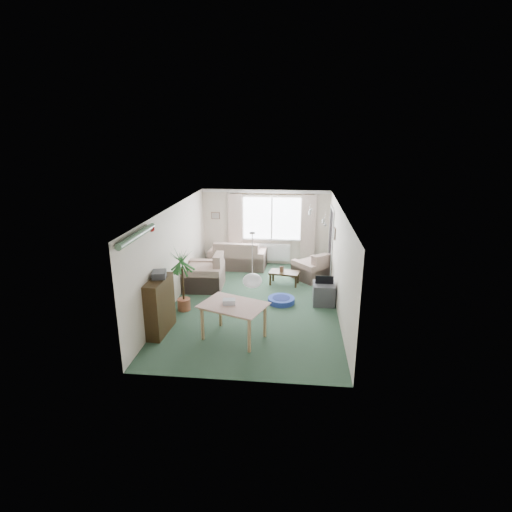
# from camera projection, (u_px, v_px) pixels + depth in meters

# --- Properties ---
(ground) EXTENTS (6.50, 6.50, 0.00)m
(ground) POSITION_uv_depth(u_px,v_px,m) (255.00, 303.00, 9.95)
(ground) COLOR #294532
(window) EXTENTS (1.80, 0.03, 1.30)m
(window) POSITION_uv_depth(u_px,v_px,m) (272.00, 218.00, 12.56)
(window) COLOR white
(curtain_rod) EXTENTS (2.60, 0.03, 0.03)m
(curtain_rod) POSITION_uv_depth(u_px,v_px,m) (272.00, 194.00, 12.26)
(curtain_rod) COLOR black
(curtain_left) EXTENTS (0.45, 0.08, 2.00)m
(curtain_left) POSITION_uv_depth(u_px,v_px,m) (235.00, 225.00, 12.64)
(curtain_left) COLOR beige
(curtain_right) EXTENTS (0.45, 0.08, 2.00)m
(curtain_right) POSITION_uv_depth(u_px,v_px,m) (308.00, 227.00, 12.42)
(curtain_right) COLOR beige
(radiator) EXTENTS (1.20, 0.10, 0.55)m
(radiator) POSITION_uv_depth(u_px,v_px,m) (271.00, 252.00, 12.85)
(radiator) COLOR white
(doorway) EXTENTS (0.03, 0.95, 2.00)m
(doorway) POSITION_uv_depth(u_px,v_px,m) (331.00, 244.00, 11.55)
(doorway) COLOR black
(pendant_lamp) EXTENTS (0.36, 0.36, 0.36)m
(pendant_lamp) POSITION_uv_depth(u_px,v_px,m) (252.00, 281.00, 7.31)
(pendant_lamp) COLOR white
(tinsel_garland) EXTENTS (1.60, 1.60, 0.12)m
(tinsel_garland) POSITION_uv_depth(u_px,v_px,m) (137.00, 236.00, 7.28)
(tinsel_garland) COLOR #196626
(bauble_cluster_a) EXTENTS (0.20, 0.20, 0.20)m
(bauble_cluster_a) POSITION_uv_depth(u_px,v_px,m) (310.00, 210.00, 10.03)
(bauble_cluster_a) COLOR silver
(bauble_cluster_b) EXTENTS (0.20, 0.20, 0.20)m
(bauble_cluster_b) POSITION_uv_depth(u_px,v_px,m) (325.00, 220.00, 8.86)
(bauble_cluster_b) COLOR silver
(wall_picture_back) EXTENTS (0.28, 0.03, 0.22)m
(wall_picture_back) POSITION_uv_depth(u_px,v_px,m) (216.00, 216.00, 12.72)
(wall_picture_back) COLOR brown
(wall_picture_right) EXTENTS (0.03, 0.24, 0.30)m
(wall_picture_right) POSITION_uv_depth(u_px,v_px,m) (335.00, 234.00, 10.44)
(wall_picture_right) COLOR brown
(sofa) EXTENTS (1.77, 0.98, 0.87)m
(sofa) POSITION_uv_depth(u_px,v_px,m) (238.00, 254.00, 12.52)
(sofa) COLOR beige
(sofa) RESTS_ON ground
(armchair_corner) EXTENTS (1.24, 1.24, 0.81)m
(armchair_corner) POSITION_uv_depth(u_px,v_px,m) (312.00, 265.00, 11.54)
(armchair_corner) COLOR beige
(armchair_corner) RESTS_ON ground
(armchair_left) EXTENTS (1.06, 1.12, 0.97)m
(armchair_left) POSITION_uv_depth(u_px,v_px,m) (204.00, 271.00, 10.85)
(armchair_left) COLOR beige
(armchair_left) RESTS_ON ground
(coffee_table) EXTENTS (0.88, 0.58, 0.37)m
(coffee_table) POSITION_uv_depth(u_px,v_px,m) (284.00, 278.00, 11.18)
(coffee_table) COLOR black
(coffee_table) RESTS_ON ground
(photo_frame) EXTENTS (0.12, 0.06, 0.16)m
(photo_frame) POSITION_uv_depth(u_px,v_px,m) (282.00, 269.00, 11.10)
(photo_frame) COLOR brown
(photo_frame) RESTS_ON coffee_table
(bookshelf) EXTENTS (0.38, 0.99, 1.19)m
(bookshelf) POSITION_uv_depth(u_px,v_px,m) (159.00, 306.00, 8.37)
(bookshelf) COLOR black
(bookshelf) RESTS_ON ground
(hifi_box) EXTENTS (0.35, 0.41, 0.14)m
(hifi_box) POSITION_uv_depth(u_px,v_px,m) (159.00, 274.00, 8.27)
(hifi_box) COLOR #36363B
(hifi_box) RESTS_ON bookshelf
(houseplant) EXTENTS (0.83, 0.83, 1.53)m
(houseplant) POSITION_uv_depth(u_px,v_px,m) (183.00, 280.00, 9.37)
(houseplant) COLOR #1E5921
(houseplant) RESTS_ON ground
(dining_table) EXTENTS (1.39, 1.16, 0.74)m
(dining_table) POSITION_uv_depth(u_px,v_px,m) (234.00, 322.00, 8.17)
(dining_table) COLOR #9E8956
(dining_table) RESTS_ON ground
(gift_box) EXTENTS (0.27, 0.21, 0.12)m
(gift_box) POSITION_uv_depth(u_px,v_px,m) (229.00, 302.00, 8.07)
(gift_box) COLOR silver
(gift_box) RESTS_ON dining_table
(tv_cube) EXTENTS (0.53, 0.58, 0.53)m
(tv_cube) POSITION_uv_depth(u_px,v_px,m) (324.00, 294.00, 9.88)
(tv_cube) COLOR #35353A
(tv_cube) RESTS_ON ground
(pet_bed) EXTENTS (0.80, 0.80, 0.13)m
(pet_bed) POSITION_uv_depth(u_px,v_px,m) (281.00, 300.00, 9.98)
(pet_bed) COLOR navy
(pet_bed) RESTS_ON ground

